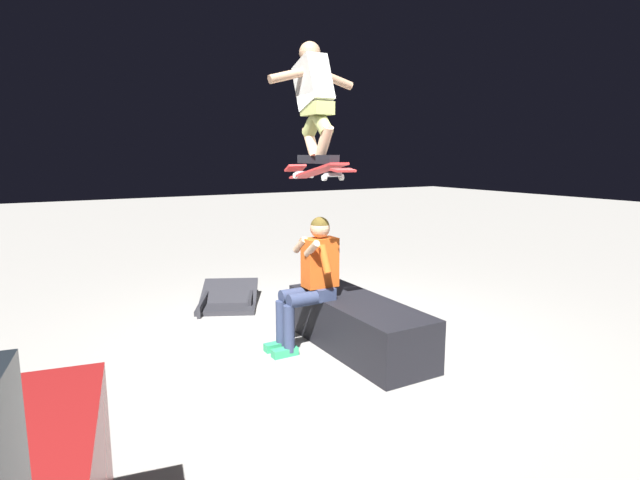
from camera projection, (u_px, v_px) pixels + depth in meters
name	position (u px, v px, depth m)	size (l,w,h in m)	color
ground_plane	(326.00, 344.00, 5.28)	(40.00, 40.00, 0.00)	gray
ledge_box_main	(358.00, 325.00, 5.09)	(1.80, 0.65, 0.51)	black
person_sitting_on_ledge	(311.00, 276.00, 5.08)	(0.59, 0.75, 1.34)	#2D3856
skateboard	(317.00, 171.00, 4.75)	(1.02, 0.21, 0.17)	#B72D2D
skater_airborne	(314.00, 97.00, 4.68)	(0.62, 0.89, 1.12)	black
kicker_ramp	(229.00, 300.00, 6.67)	(1.22, 1.10, 0.32)	#28282D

